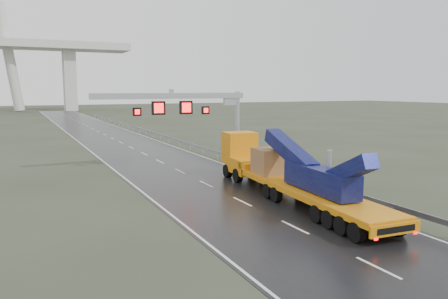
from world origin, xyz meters
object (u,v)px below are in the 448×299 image
heavy_haul_truck (279,169)px  striped_barrier (231,159)px  exit_sign_pair (280,156)px  sign_gantry (193,108)px

heavy_haul_truck → striped_barrier: bearing=82.7°
heavy_haul_truck → striped_barrier: heavy_haul_truck is taller
striped_barrier → exit_sign_pair: bearing=-80.9°
exit_sign_pair → striped_barrier: size_ratio=2.13×
striped_barrier → sign_gantry: bearing=166.3°
sign_gantry → heavy_haul_truck: size_ratio=0.76×
sign_gantry → exit_sign_pair: sign_gantry is taller
heavy_haul_truck → exit_sign_pair: bearing=60.3°
exit_sign_pair → sign_gantry: bearing=153.2°
sign_gantry → striped_barrier: size_ratio=14.54×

